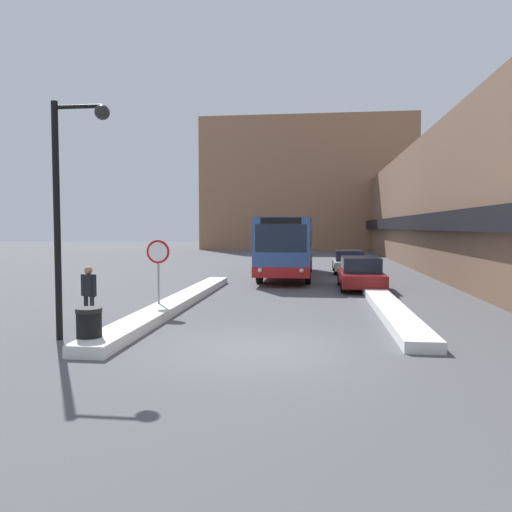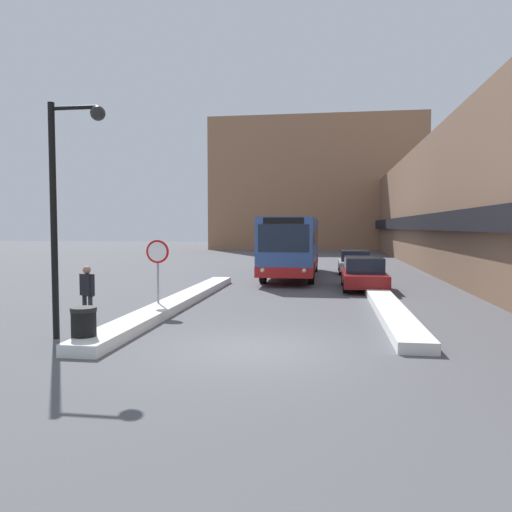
{
  "view_description": "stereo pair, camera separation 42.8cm",
  "coord_description": "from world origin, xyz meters",
  "px_view_note": "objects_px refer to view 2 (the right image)",
  "views": [
    {
      "loc": [
        1.23,
        -11.09,
        2.78
      ],
      "look_at": [
        -0.88,
        6.28,
        1.76
      ],
      "focal_mm": 35.0,
      "sensor_mm": 36.0,
      "label": 1
    },
    {
      "loc": [
        1.65,
        -11.03,
        2.78
      ],
      "look_at": [
        -0.88,
        6.28,
        1.76
      ],
      "focal_mm": 35.0,
      "sensor_mm": 36.0,
      "label": 2
    }
  ],
  "objects_px": {
    "city_bus": "(292,245)",
    "trash_bin": "(84,328)",
    "pedestrian": "(87,289)",
    "parked_car_front": "(364,273)",
    "parked_car_back": "(355,262)",
    "street_lamp": "(65,192)",
    "stop_sign": "(158,260)"
  },
  "relations": [
    {
      "from": "stop_sign",
      "to": "parked_car_back",
      "type": "bearing_deg",
      "value": 64.72
    },
    {
      "from": "city_bus",
      "to": "parked_car_front",
      "type": "distance_m",
      "value": 6.21
    },
    {
      "from": "city_bus",
      "to": "trash_bin",
      "type": "bearing_deg",
      "value": -101.67
    },
    {
      "from": "city_bus",
      "to": "street_lamp",
      "type": "relative_size",
      "value": 1.88
    },
    {
      "from": "street_lamp",
      "to": "trash_bin",
      "type": "bearing_deg",
      "value": -44.47
    },
    {
      "from": "parked_car_front",
      "to": "stop_sign",
      "type": "relative_size",
      "value": 1.93
    },
    {
      "from": "stop_sign",
      "to": "trash_bin",
      "type": "bearing_deg",
      "value": -90.03
    },
    {
      "from": "parked_car_front",
      "to": "trash_bin",
      "type": "distance_m",
      "value": 13.95
    },
    {
      "from": "parked_car_front",
      "to": "street_lamp",
      "type": "xyz_separation_m",
      "value": [
        -7.95,
        -11.16,
        2.92
      ]
    },
    {
      "from": "city_bus",
      "to": "parked_car_back",
      "type": "distance_m",
      "value": 4.76
    },
    {
      "from": "city_bus",
      "to": "trash_bin",
      "type": "height_order",
      "value": "city_bus"
    },
    {
      "from": "parked_car_front",
      "to": "street_lamp",
      "type": "relative_size",
      "value": 0.78
    },
    {
      "from": "city_bus",
      "to": "stop_sign",
      "type": "relative_size",
      "value": 4.62
    },
    {
      "from": "street_lamp",
      "to": "stop_sign",
      "type": "bearing_deg",
      "value": 77.95
    },
    {
      "from": "stop_sign",
      "to": "parked_car_front",
      "type": "bearing_deg",
      "value": 44.82
    },
    {
      "from": "parked_car_back",
      "to": "trash_bin",
      "type": "bearing_deg",
      "value": -109.5
    },
    {
      "from": "parked_car_front",
      "to": "stop_sign",
      "type": "xyz_separation_m",
      "value": [
        -7.07,
        -7.03,
        0.99
      ]
    },
    {
      "from": "parked_car_front",
      "to": "pedestrian",
      "type": "height_order",
      "value": "pedestrian"
    },
    {
      "from": "street_lamp",
      "to": "pedestrian",
      "type": "distance_m",
      "value": 3.23
    },
    {
      "from": "parked_car_back",
      "to": "street_lamp",
      "type": "relative_size",
      "value": 0.75
    },
    {
      "from": "parked_car_front",
      "to": "stop_sign",
      "type": "distance_m",
      "value": 10.02
    },
    {
      "from": "parked_car_front",
      "to": "pedestrian",
      "type": "distance_m",
      "value": 12.52
    },
    {
      "from": "stop_sign",
      "to": "street_lamp",
      "type": "xyz_separation_m",
      "value": [
        -0.88,
        -4.13,
        1.92
      ]
    },
    {
      "from": "parked_car_front",
      "to": "trash_bin",
      "type": "bearing_deg",
      "value": -120.47
    },
    {
      "from": "parked_car_back",
      "to": "parked_car_front",
      "type": "bearing_deg",
      "value": -90.0
    },
    {
      "from": "parked_car_back",
      "to": "street_lamp",
      "type": "bearing_deg",
      "value": -112.6
    },
    {
      "from": "pedestrian",
      "to": "trash_bin",
      "type": "bearing_deg",
      "value": -33.68
    },
    {
      "from": "pedestrian",
      "to": "street_lamp",
      "type": "bearing_deg",
      "value": -46.7
    },
    {
      "from": "pedestrian",
      "to": "trash_bin",
      "type": "relative_size",
      "value": 1.76
    },
    {
      "from": "parked_car_front",
      "to": "parked_car_back",
      "type": "xyz_separation_m",
      "value": [
        -0.0,
        7.94,
        -0.02
      ]
    },
    {
      "from": "stop_sign",
      "to": "trash_bin",
      "type": "distance_m",
      "value": 5.15
    },
    {
      "from": "city_bus",
      "to": "pedestrian",
      "type": "bearing_deg",
      "value": -108.54
    }
  ]
}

